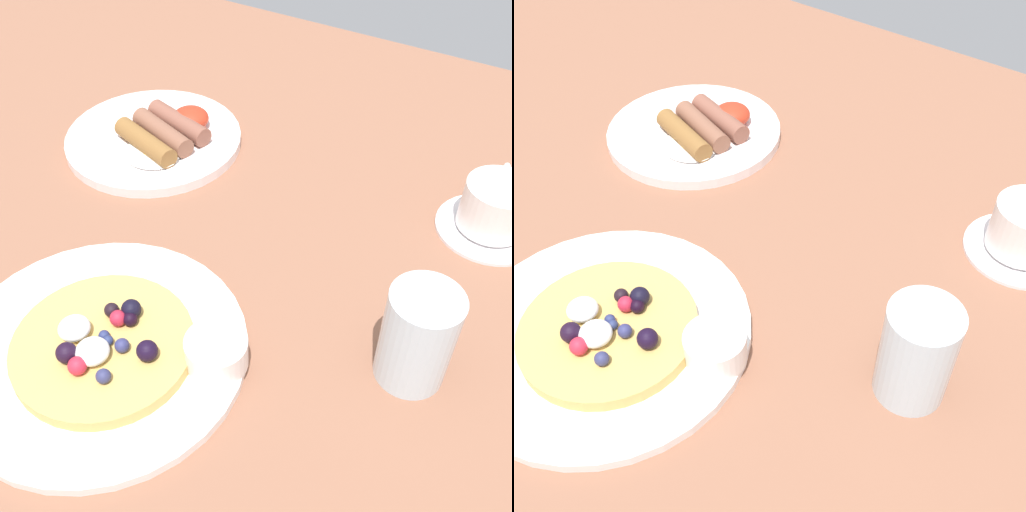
# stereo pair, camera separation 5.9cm
# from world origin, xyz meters

# --- Properties ---
(ground_plane) EXTENTS (1.98, 1.20, 0.03)m
(ground_plane) POSITION_xyz_m (0.00, 0.00, -0.01)
(ground_plane) COLOR #8D5B44
(pancake_plate) EXTENTS (0.28, 0.28, 0.01)m
(pancake_plate) POSITION_xyz_m (-0.07, -0.15, 0.01)
(pancake_plate) COLOR white
(pancake_plate) RESTS_ON ground_plane
(pancake_with_berries) EXTENTS (0.17, 0.17, 0.03)m
(pancake_with_berries) POSITION_xyz_m (-0.06, -0.16, 0.02)
(pancake_with_berries) COLOR tan
(pancake_with_berries) RESTS_ON pancake_plate
(syrup_ramekin) EXTENTS (0.06, 0.06, 0.03)m
(syrup_ramekin) POSITION_xyz_m (0.04, -0.11, 0.03)
(syrup_ramekin) COLOR white
(syrup_ramekin) RESTS_ON pancake_plate
(breakfast_plate) EXTENTS (0.23, 0.23, 0.01)m
(breakfast_plate) POSITION_xyz_m (-0.24, 0.15, 0.01)
(breakfast_plate) COLOR white
(breakfast_plate) RESTS_ON ground_plane
(fried_breakfast) EXTENTS (0.12, 0.14, 0.03)m
(fried_breakfast) POSITION_xyz_m (-0.21, 0.15, 0.03)
(fried_breakfast) COLOR brown
(fried_breakfast) RESTS_ON breakfast_plate
(coffee_saucer) EXTENTS (0.12, 0.12, 0.01)m
(coffee_saucer) POSITION_xyz_m (0.20, 0.21, 0.00)
(coffee_saucer) COLOR white
(coffee_saucer) RESTS_ON ground_plane
(coffee_cup) EXTENTS (0.08, 0.11, 0.06)m
(coffee_cup) POSITION_xyz_m (0.20, 0.21, 0.04)
(coffee_cup) COLOR white
(coffee_cup) RESTS_ON coffee_saucer
(water_glass) EXTENTS (0.07, 0.07, 0.10)m
(water_glass) POSITION_xyz_m (0.19, -0.03, 0.05)
(water_glass) COLOR silver
(water_glass) RESTS_ON ground_plane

